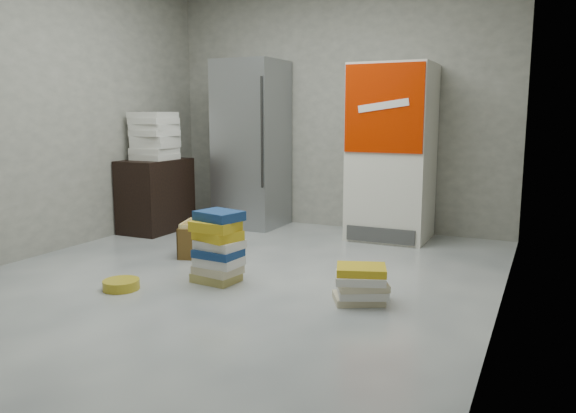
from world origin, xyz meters
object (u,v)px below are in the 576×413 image
Objects in this scene: steel_fridge at (252,145)px; cardboard_box at (204,242)px; coke_cooler at (392,153)px; wood_shelf at (156,195)px; phonebook_stack_main at (218,247)px.

steel_fridge is 1.71m from cardboard_box.
coke_cooler is 2.25× the size of wood_shelf.
steel_fridge is 3.81× the size of cardboard_box.
cardboard_box is at bearing -33.23° from wood_shelf.
steel_fridge reaches higher than cardboard_box.
coke_cooler reaches higher than phonebook_stack_main.
phonebook_stack_main is at bearing -110.38° from coke_cooler.
phonebook_stack_main is (-0.79, -2.12, -0.62)m from coke_cooler.
coke_cooler is (1.65, -0.01, -0.05)m from steel_fridge.
wood_shelf is 1.37m from cardboard_box.
cardboard_box is at bearing -132.80° from coke_cooler.
coke_cooler is at bearing 29.44° from cardboard_box.
coke_cooler is 2.14m from cardboard_box.
steel_fridge reaches higher than coke_cooler.
cardboard_box is (-1.35, -1.46, -0.77)m from coke_cooler.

